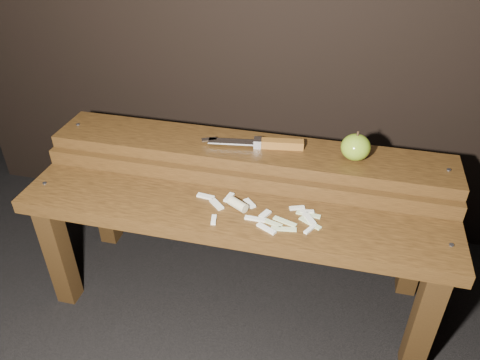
% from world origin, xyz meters
% --- Properties ---
extents(ground, '(60.00, 60.00, 0.00)m').
position_xyz_m(ground, '(0.00, 0.00, 0.00)').
color(ground, black).
extents(bench_front_tier, '(1.20, 0.20, 0.42)m').
position_xyz_m(bench_front_tier, '(0.00, -0.06, 0.35)').
color(bench_front_tier, '#311E0C').
rests_on(bench_front_tier, ground).
extents(bench_rear_tier, '(1.20, 0.21, 0.50)m').
position_xyz_m(bench_rear_tier, '(0.00, 0.17, 0.41)').
color(bench_rear_tier, '#311E0C').
rests_on(bench_rear_tier, ground).
extents(apple, '(0.08, 0.08, 0.09)m').
position_xyz_m(apple, '(0.31, 0.17, 0.54)').
color(apple, olive).
rests_on(apple, bench_rear_tier).
extents(knife, '(0.30, 0.07, 0.03)m').
position_xyz_m(knife, '(0.06, 0.18, 0.51)').
color(knife, brown).
rests_on(knife, bench_rear_tier).
extents(apple_scraps, '(0.35, 0.15, 0.03)m').
position_xyz_m(apple_scraps, '(0.07, -0.04, 0.43)').
color(apple_scraps, beige).
rests_on(apple_scraps, bench_front_tier).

